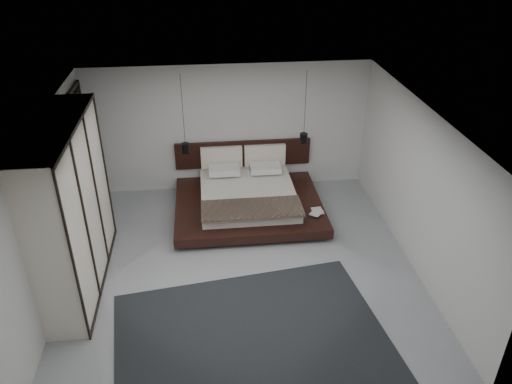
{
  "coord_description": "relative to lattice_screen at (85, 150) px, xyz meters",
  "views": [
    {
      "loc": [
        -0.53,
        -7.02,
        5.48
      ],
      "look_at": [
        0.38,
        1.2,
        0.82
      ],
      "focal_mm": 35.0,
      "sensor_mm": 36.0,
      "label": 1
    }
  ],
  "objects": [
    {
      "name": "wall_right",
      "position": [
        5.95,
        -2.45,
        0.1
      ],
      "size": [
        0.0,
        6.0,
        6.0
      ],
      "primitive_type": "plane",
      "rotation": [
        1.57,
        0.0,
        -1.57
      ],
      "color": "silver",
      "rests_on": "floor"
    },
    {
      "name": "lattice_screen",
      "position": [
        0.0,
        0.0,
        0.0
      ],
      "size": [
        0.05,
        0.9,
        2.6
      ],
      "primitive_type": "cube",
      "color": "black",
      "rests_on": "floor"
    },
    {
      "name": "pendant_right",
      "position": [
        4.46,
        -0.06,
        0.08
      ],
      "size": [
        0.16,
        0.16,
        1.53
      ],
      "color": "black",
      "rests_on": "ceiling"
    },
    {
      "name": "bed",
      "position": [
        3.24,
        -0.55,
        -1.0
      ],
      "size": [
        2.98,
        2.47,
        1.11
      ],
      "color": "black",
      "rests_on": "floor"
    },
    {
      "name": "wall_back",
      "position": [
        2.95,
        0.55,
        0.1
      ],
      "size": [
        6.0,
        0.0,
        6.0
      ],
      "primitive_type": "plane",
      "rotation": [
        1.57,
        0.0,
        0.0
      ],
      "color": "silver",
      "rests_on": "floor"
    },
    {
      "name": "rug",
      "position": [
        2.94,
        -4.15,
        -1.29
      ],
      "size": [
        4.26,
        3.3,
        0.02
      ],
      "primitive_type": "cube",
      "rotation": [
        0.0,
        0.0,
        0.13
      ],
      "color": "black",
      "rests_on": "floor"
    },
    {
      "name": "wardrobe",
      "position": [
        0.25,
        -2.51,
        0.11
      ],
      "size": [
        0.67,
        2.86,
        2.81
      ],
      "color": "silver",
      "rests_on": "floor"
    },
    {
      "name": "floor",
      "position": [
        2.95,
        -2.45,
        -1.3
      ],
      "size": [
        6.0,
        6.0,
        0.0
      ],
      "primitive_type": "plane",
      "color": "#979A9F",
      "rests_on": "ground"
    },
    {
      "name": "ceiling",
      "position": [
        2.95,
        -2.45,
        1.5
      ],
      "size": [
        6.0,
        6.0,
        0.0
      ],
      "primitive_type": "plane",
      "rotation": [
        3.14,
        0.0,
        0.0
      ],
      "color": "white",
      "rests_on": "wall_back"
    },
    {
      "name": "pendant_left",
      "position": [
        2.02,
        -0.06,
        -0.03
      ],
      "size": [
        0.17,
        0.17,
        1.64
      ],
      "color": "black",
      "rests_on": "ceiling"
    },
    {
      "name": "wall_front",
      "position": [
        2.95,
        -5.45,
        0.1
      ],
      "size": [
        6.0,
        0.0,
        6.0
      ],
      "primitive_type": "plane",
      "rotation": [
        -1.57,
        0.0,
        0.0
      ],
      "color": "silver",
      "rests_on": "floor"
    },
    {
      "name": "wall_left",
      "position": [
        -0.05,
        -2.45,
        0.1
      ],
      "size": [
        0.0,
        6.0,
        6.0
      ],
      "primitive_type": "plane",
      "rotation": [
        1.57,
        0.0,
        1.57
      ],
      "color": "silver",
      "rests_on": "floor"
    },
    {
      "name": "book_upper",
      "position": [
        4.44,
        -1.26,
        -0.99
      ],
      "size": [
        0.33,
        0.34,
        0.02
      ],
      "primitive_type": "imported",
      "rotation": [
        0.0,
        0.0,
        -0.69
      ],
      "color": "#99724C",
      "rests_on": "book_lower"
    },
    {
      "name": "book_lower",
      "position": [
        4.46,
        -1.23,
        -1.01
      ],
      "size": [
        0.23,
        0.29,
        0.03
      ],
      "primitive_type": "imported",
      "rotation": [
        0.0,
        0.0,
        0.08
      ],
      "color": "#99724C",
      "rests_on": "bed"
    }
  ]
}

